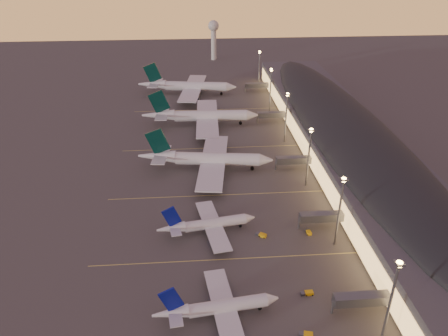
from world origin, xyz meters
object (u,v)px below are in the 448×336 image
airliner_wide_far (187,86)px  baggage_tug_b (307,293)px  airliner_wide_near (206,159)px  airliner_wide_mid (201,116)px  radar_tower (214,33)px  airliner_narrow_north (207,224)px  airliner_narrow_south (217,307)px  baggage_tug_a (307,335)px  baggage_tug_d (308,232)px  baggage_tug_c (262,235)px

airliner_wide_far → baggage_tug_b: bearing=-71.5°
airliner_wide_near → airliner_wide_mid: size_ratio=0.94×
airliner_wide_mid → airliner_wide_far: bearing=99.4°
airliner_wide_near → radar_tower: size_ratio=1.85×
airliner_wide_far → radar_tower: radar_tower is taller
airliner_narrow_north → baggage_tug_b: size_ratio=9.54×
airliner_narrow_north → radar_tower: radar_tower is taller
airliner_narrow_south → airliner_narrow_north: (-1.01, 39.02, 0.01)m
airliner_wide_far → radar_tower: size_ratio=2.01×
airliner_narrow_south → radar_tower: radar_tower is taller
baggage_tug_a → baggage_tug_d: (11.67, 44.12, -0.03)m
baggage_tug_b → baggage_tug_c: baggage_tug_c is taller
baggage_tug_a → baggage_tug_d: 45.63m
airliner_narrow_south → airliner_narrow_north: bearing=84.3°
airliner_wide_mid → baggage_tug_d: airliner_wide_mid is taller
baggage_tug_b → baggage_tug_c: size_ratio=0.94×
airliner_wide_far → baggage_tug_a: 205.79m
airliner_wide_mid → baggage_tug_b: 136.18m
airliner_wide_near → baggage_tug_b: bearing=-64.7°
airliner_wide_near → airliner_wide_mid: airliner_wide_mid is taller
airliner_narrow_north → baggage_tug_d: size_ratio=9.96×
airliner_narrow_south → baggage_tug_c: airliner_narrow_south is taller
airliner_wide_far → baggage_tug_c: airliner_wide_far is taller
airliner_narrow_north → baggage_tug_b: bearing=-59.8°
airliner_wide_far → baggage_tug_b: (33.90, -188.81, -4.88)m
baggage_tug_c → baggage_tug_a: bearing=-48.6°
airliner_wide_mid → baggage_tug_b: (26.82, -133.43, -4.77)m
airliner_narrow_south → airliner_wide_mid: airliner_wide_mid is taller
airliner_wide_near → baggage_tug_c: airliner_wide_near is taller
radar_tower → baggage_tug_b: size_ratio=8.86×
airliner_wide_near → radar_tower: radar_tower is taller
airliner_narrow_south → baggage_tug_d: (34.38, 35.58, -2.76)m
airliner_wide_near → baggage_tug_d: bearing=-49.3°
airliner_narrow_north → radar_tower: bearing=76.3°
airliner_narrow_south → airliner_wide_far: bearing=85.0°
airliner_wide_mid → airliner_wide_near: bearing=-87.2°
airliner_wide_near → airliner_wide_far: airliner_wide_far is taller
airliner_narrow_south → airliner_wide_far: size_ratio=0.54×
airliner_narrow_north → baggage_tug_a: size_ratio=9.17×
airliner_narrow_north → baggage_tug_a: 53.22m
airliner_narrow_north → radar_tower: (16.63, 249.68, 18.64)m
baggage_tug_a → baggage_tug_c: 43.89m
airliner_wide_mid → baggage_tug_d: bearing=-69.5°
airliner_narrow_south → baggage_tug_d: 49.55m
baggage_tug_b → baggage_tug_d: bearing=74.1°
airliner_narrow_south → baggage_tug_b: bearing=5.9°
airliner_wide_mid → baggage_tug_a: bearing=-79.1°
radar_tower → baggage_tug_c: size_ratio=8.29×
baggage_tug_c → baggage_tug_d: 16.71m
airliner_wide_near → airliner_wide_mid: 52.68m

